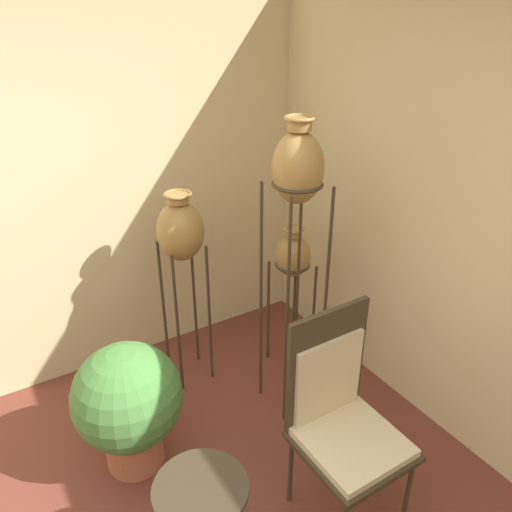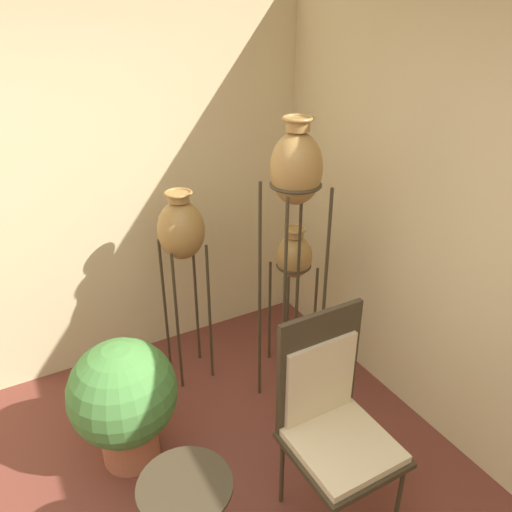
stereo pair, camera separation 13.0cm
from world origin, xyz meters
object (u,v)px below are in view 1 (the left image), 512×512
Objects in this scene: vase_stand_tall at (298,176)px; vase_stand_short at (293,259)px; vase_stand_medium at (181,234)px; potted_plant at (128,402)px; chair at (341,412)px.

vase_stand_short is (0.24, 0.33, -0.72)m from vase_stand_tall.
vase_stand_tall reaches higher than vase_stand_short.
vase_stand_short is (0.71, -0.26, -0.26)m from vase_stand_medium.
potted_plant is at bearing -167.85° from vase_stand_short.
chair is at bearing -44.50° from potted_plant.
vase_stand_medium reaches higher than potted_plant.
vase_stand_tall reaches higher than vase_stand_medium.
potted_plant is at bearing 177.44° from vase_stand_tall.
vase_stand_tall is 2.40× the size of potted_plant.
vase_stand_short is at bearing 54.73° from vase_stand_tall.
vase_stand_short is 1.39× the size of potted_plant.
vase_stand_short is 1.23m from chair.
vase_stand_medium is at bearing 99.28° from chair.
vase_stand_medium is at bearing 159.70° from vase_stand_short.
chair reaches higher than potted_plant.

